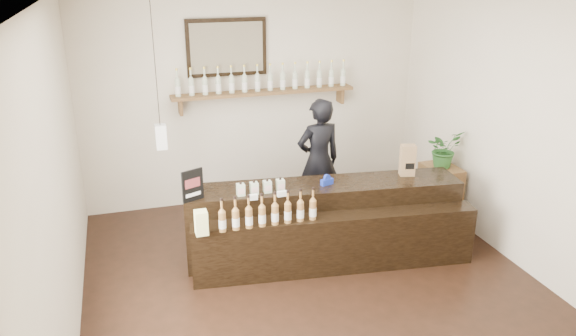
{
  "coord_description": "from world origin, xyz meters",
  "views": [
    {
      "loc": [
        -1.7,
        -4.56,
        3.12
      ],
      "look_at": [
        -0.08,
        0.7,
        1.06
      ],
      "focal_mm": 35.0,
      "sensor_mm": 36.0,
      "label": 1
    }
  ],
  "objects": [
    {
      "name": "shopkeeper",
      "position": [
        0.57,
        1.55,
        0.89
      ],
      "size": [
        0.69,
        0.5,
        1.78
      ],
      "primitive_type": "imported",
      "rotation": [
        0.0,
        0.0,
        3.25
      ],
      "color": "black",
      "rests_on": "ground"
    },
    {
      "name": "potted_plant",
      "position": [
        2.0,
        1.05,
        0.96
      ],
      "size": [
        0.5,
        0.46,
        0.46
      ],
      "primitive_type": "imported",
      "rotation": [
        0.0,
        0.0,
        0.29
      ],
      "color": "#2B6327",
      "rests_on": "side_cabinet"
    },
    {
      "name": "back_wall_decor",
      "position": [
        -0.14,
        2.37,
        1.75
      ],
      "size": [
        2.66,
        0.96,
        1.69
      ],
      "color": "brown",
      "rests_on": "ground"
    },
    {
      "name": "tape_dispenser",
      "position": [
        0.34,
        0.67,
        0.88
      ],
      "size": [
        0.15,
        0.09,
        0.12
      ],
      "color": "#162B9D",
      "rests_on": "counter"
    },
    {
      "name": "side_cabinet",
      "position": [
        2.0,
        1.05,
        0.37
      ],
      "size": [
        0.39,
        0.52,
        0.73
      ],
      "color": "brown",
      "rests_on": "ground"
    },
    {
      "name": "counter",
      "position": [
        0.31,
        0.59,
        0.4
      ],
      "size": [
        3.04,
        1.15,
        0.98
      ],
      "color": "black",
      "rests_on": "ground"
    },
    {
      "name": "ground",
      "position": [
        0.0,
        0.0,
        0.0
      ],
      "size": [
        5.0,
        5.0,
        0.0
      ],
      "primitive_type": "plane",
      "color": "black",
      "rests_on": "ground"
    },
    {
      "name": "paper_bag",
      "position": [
        1.3,
        0.68,
        1.01
      ],
      "size": [
        0.19,
        0.16,
        0.35
      ],
      "color": "olive",
      "rests_on": "counter"
    },
    {
      "name": "room_shell",
      "position": [
        0.0,
        0.0,
        1.7
      ],
      "size": [
        5.0,
        5.0,
        5.0
      ],
      "color": "beige",
      "rests_on": "ground"
    },
    {
      "name": "promo_sign",
      "position": [
        -1.09,
        0.66,
        1.0
      ],
      "size": [
        0.22,
        0.11,
        0.33
      ],
      "color": "black",
      "rests_on": "counter"
    }
  ]
}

